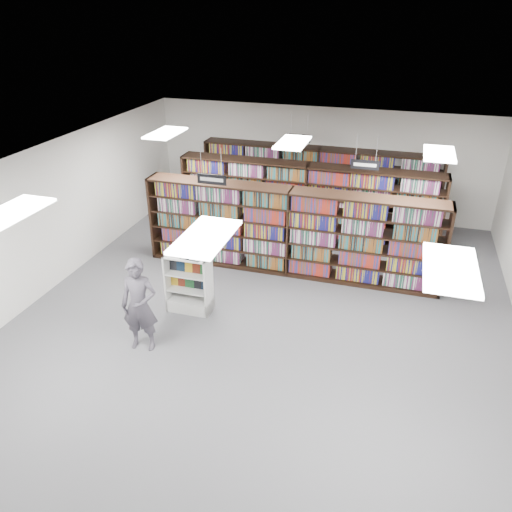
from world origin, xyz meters
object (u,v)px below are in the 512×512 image
(open_book, at_px, (189,254))
(shopper, at_px, (139,305))
(endcap_display, at_px, (190,290))
(bookshelf_row_near, at_px, (290,232))

(open_book, bearing_deg, shopper, -96.38)
(endcap_display, xyz_separation_m, shopper, (-0.33, -1.47, 0.47))
(open_book, relative_size, shopper, 0.35)
(open_book, distance_m, shopper, 1.54)
(bookshelf_row_near, distance_m, endcap_display, 2.79)
(open_book, height_order, shopper, shopper)
(endcap_display, bearing_deg, bookshelf_row_near, 53.24)
(bookshelf_row_near, distance_m, shopper, 4.16)
(bookshelf_row_near, xyz_separation_m, open_book, (-1.55, -2.24, 0.27))
(endcap_display, height_order, shopper, shopper)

